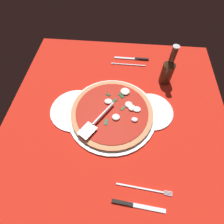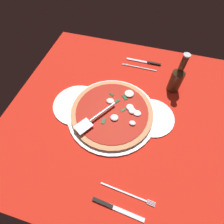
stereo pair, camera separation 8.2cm
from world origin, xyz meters
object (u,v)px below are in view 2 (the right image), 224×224
at_px(dinner_plate_right, 78,105).
at_px(place_setting_near, 143,65).
at_px(pizza_server, 94,118).
at_px(place_setting_far, 120,201).
at_px(dinner_plate_left, 152,117).
at_px(pizza, 113,112).
at_px(beer_bottle, 177,78).

relative_size(dinner_plate_right, place_setting_near, 1.11).
xyz_separation_m(pizza_server, place_setting_far, (-0.19, 0.28, -0.04)).
relative_size(dinner_plate_left, pizza, 0.55).
xyz_separation_m(dinner_plate_right, place_setting_near, (-0.26, -0.37, -0.00)).
height_order(place_setting_near, place_setting_far, same).
bearing_deg(dinner_plate_left, place_setting_near, -72.98).
relative_size(dinner_plate_left, dinner_plate_right, 0.88).
height_order(pizza, place_setting_far, pizza).
height_order(pizza_server, place_setting_far, pizza_server).
bearing_deg(dinner_plate_right, place_setting_near, -125.17).
xyz_separation_m(dinner_plate_right, pizza, (-0.18, 0.00, 0.02)).
height_order(dinner_plate_left, pizza_server, pizza_server).
relative_size(place_setting_near, place_setting_far, 0.94).
xyz_separation_m(dinner_plate_left, beer_bottle, (-0.08, -0.21, 0.08)).
distance_m(pizza, pizza_server, 0.10).
bearing_deg(place_setting_near, place_setting_far, 94.45).
relative_size(pizza, beer_bottle, 1.72).
xyz_separation_m(dinner_plate_left, pizza_server, (0.25, 0.10, 0.04)).
bearing_deg(place_setting_far, place_setting_near, 98.67).
distance_m(dinner_plate_left, place_setting_near, 0.36).
distance_m(pizza, place_setting_far, 0.38).
relative_size(place_setting_far, beer_bottle, 1.04).
relative_size(dinner_plate_right, pizza, 0.63).
bearing_deg(place_setting_far, dinner_plate_left, 86.58).
distance_m(place_setting_near, beer_bottle, 0.24).
bearing_deg(beer_bottle, pizza_server, 43.32).
bearing_deg(pizza_server, beer_bottle, 166.13).
bearing_deg(place_setting_far, pizza, 114.83).
bearing_deg(dinner_plate_right, beer_bottle, -152.10).
distance_m(place_setting_far, beer_bottle, 0.61).
relative_size(pizza, place_setting_near, 1.77).
relative_size(dinner_plate_right, pizza_server, 1.20).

